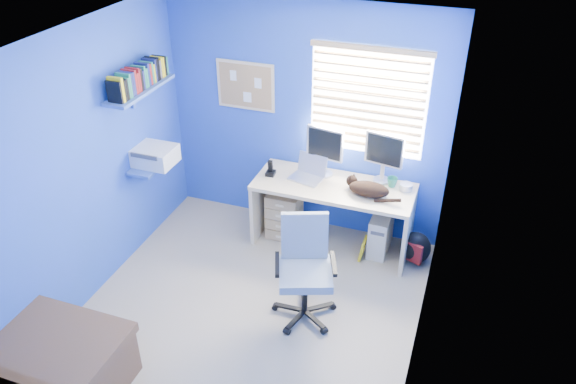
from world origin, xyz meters
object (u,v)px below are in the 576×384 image
(desk, at_px, (332,215))
(office_chair, at_px, (305,281))
(tower_pc, at_px, (381,232))
(cat, at_px, (369,189))
(laptop, at_px, (307,170))

(desk, bearing_deg, office_chair, -87.39)
(desk, height_order, tower_pc, desk)
(cat, relative_size, office_chair, 0.42)
(laptop, height_order, cat, laptop)
(cat, distance_m, tower_pc, 0.62)
(laptop, relative_size, cat, 0.82)
(tower_pc, bearing_deg, laptop, -175.74)
(tower_pc, height_order, office_chair, office_chair)
(desk, height_order, laptop, laptop)
(laptop, bearing_deg, cat, 3.94)
(cat, bearing_deg, laptop, -165.38)
(tower_pc, relative_size, office_chair, 0.47)
(cat, xyz_separation_m, tower_pc, (0.14, 0.15, -0.59))
(cat, bearing_deg, office_chair, -84.42)
(cat, bearing_deg, desk, -168.37)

